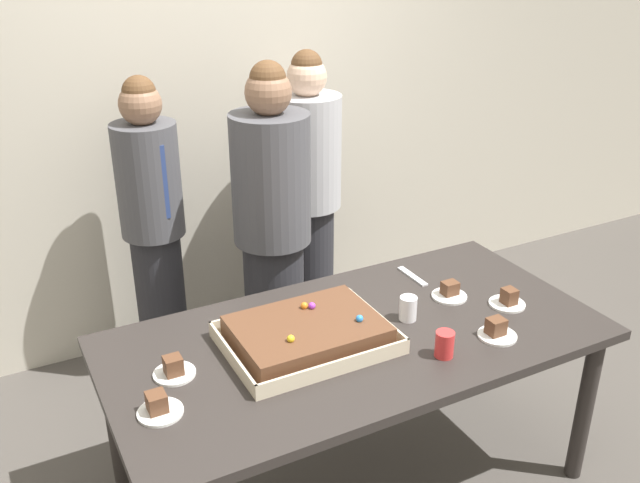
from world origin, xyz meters
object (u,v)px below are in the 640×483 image
Objects in this scene: plated_slice_center_front at (450,292)px; person_serving_front at (154,229)px; party_table at (356,351)px; cake_server_utensil at (412,276)px; drink_cup_middle at (409,309)px; plated_slice_far_right at (508,300)px; drink_cup_nearest at (445,344)px; person_striped_tie_right at (273,230)px; plated_slice_near_right at (158,407)px; person_green_shirt_behind at (308,199)px; plated_slice_far_left at (174,369)px; plated_slice_near_left at (497,331)px; sheet_cake at (307,334)px.

plated_slice_center_front is 0.09× the size of person_serving_front.
cake_server_utensil is (0.47, 0.30, 0.08)m from party_table.
drink_cup_middle is 0.50× the size of cake_server_utensil.
party_table is at bearing 171.58° from plated_slice_far_right.
person_striped_tie_right is at bearing 98.77° from drink_cup_nearest.
plated_slice_near_right is 1.29m from person_striped_tie_right.
cake_server_utensil is at bearing 33.48° from person_serving_front.
person_serving_front is 0.97× the size of person_green_shirt_behind.
plated_slice_center_front is at bearing 46.36° from person_striped_tie_right.
person_striped_tie_right is (-0.18, 1.14, 0.05)m from drink_cup_nearest.
drink_cup_middle is (0.03, 0.27, 0.00)m from drink_cup_nearest.
drink_cup_middle reaches higher than plated_slice_near_right.
plated_slice_far_right is at bearing 28.76° from person_serving_front.
plated_slice_far_left reaches higher than plated_slice_near_right.
person_green_shirt_behind is (-0.09, 1.44, 0.07)m from plated_slice_near_left.
plated_slice_far_right is (1.38, -0.16, -0.00)m from plated_slice_far_left.
drink_cup_middle is 0.06× the size of person_striped_tie_right.
person_striped_tie_right reaches higher than person_green_shirt_behind.
person_striped_tie_right is (-0.35, -0.32, 0.01)m from person_green_shirt_behind.
plated_slice_near_left is 0.09× the size of person_serving_front.
plated_slice_far_right is 0.09× the size of person_striped_tie_right.
plated_slice_center_front is 0.92m from person_striped_tie_right.
drink_cup_nearest is (0.21, -0.28, 0.13)m from party_table.
plated_slice_near_left is 0.34m from plated_slice_center_front.
sheet_cake is 0.62m from plated_slice_near_right.
party_table is at bearing 150.48° from plated_slice_near_left.
person_striped_tie_right is (-0.21, 0.86, 0.05)m from drink_cup_middle.
sheet_cake reaches higher than cake_server_utensil.
plated_slice_far_left is 0.09× the size of person_green_shirt_behind.
drink_cup_middle reaches higher than plated_slice_center_front.
plated_slice_near_left is at bearing 3.01° from drink_cup_nearest.
plated_slice_near_right is at bearing -25.16° from person_striped_tie_right.
party_table is 12.84× the size of plated_slice_near_left.
plated_slice_near_left is 0.35m from drink_cup_middle.
plated_slice_far_left is at bearing 175.90° from drink_cup_middle.
person_green_shirt_behind is (-0.08, 0.88, 0.09)m from cake_server_utensil.
person_serving_front is (-0.26, 1.17, 0.03)m from sheet_cake.
drink_cup_middle is at bearing 83.73° from drink_cup_nearest.
drink_cup_middle is at bearing -127.22° from cake_server_utensil.
plated_slice_near_right is 1.48m from plated_slice_far_right.
plated_slice_center_front reaches higher than cake_server_utensil.
drink_cup_middle reaches higher than cake_server_utensil.
drink_cup_middle is (0.24, -0.00, 0.13)m from party_table.
plated_slice_far_left and plated_slice_far_right have the same top height.
sheet_cake is 3.06× the size of cake_server_utensil.
plated_slice_near_left is at bearing -6.67° from plated_slice_near_right.
party_table is 12.84× the size of plated_slice_far_right.
person_serving_front is (-0.96, 1.12, 0.06)m from plated_slice_center_front.
drink_cup_nearest reaches higher than plated_slice_near_left.
drink_cup_nearest is at bearing -9.10° from plated_slice_near_right.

